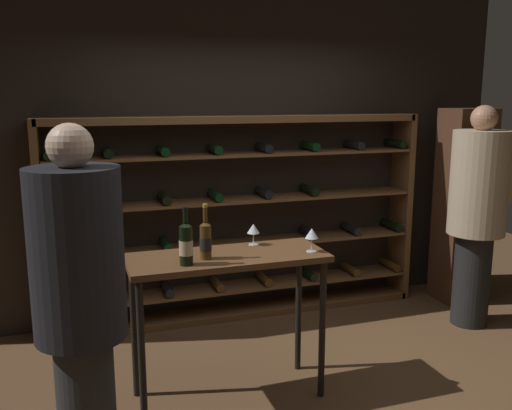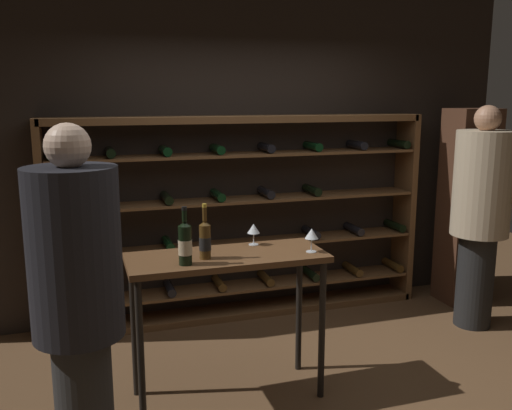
% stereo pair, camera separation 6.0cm
% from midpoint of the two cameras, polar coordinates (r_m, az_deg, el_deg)
% --- Properties ---
extents(ground_plane, '(9.40, 9.40, 0.00)m').
position_cam_midpoint_polar(ground_plane, '(3.98, 4.89, -18.89)').
color(ground_plane, brown).
extents(back_wall, '(5.44, 0.10, 3.00)m').
position_cam_midpoint_polar(back_wall, '(5.08, -2.20, 5.57)').
color(back_wall, black).
rests_on(back_wall, ground).
extents(wine_rack, '(3.41, 0.32, 1.82)m').
position_cam_midpoint_polar(wine_rack, '(4.99, -0.99, -1.40)').
color(wine_rack, brown).
rests_on(wine_rack, ground).
extents(tasting_table, '(1.28, 0.50, 0.99)m').
position_cam_midpoint_polar(tasting_table, '(3.62, -2.52, -7.10)').
color(tasting_table, brown).
rests_on(tasting_table, ground).
extents(person_bystander_red_print, '(0.48, 0.48, 1.92)m').
position_cam_midpoint_polar(person_bystander_red_print, '(5.10, 22.43, -0.30)').
color(person_bystander_red_print, black).
rests_on(person_bystander_red_print, ground).
extents(person_guest_plum_blouse, '(0.46, 0.46, 1.87)m').
position_cam_midpoint_polar(person_guest_plum_blouse, '(2.94, -17.37, -8.53)').
color(person_guest_plum_blouse, '#292929').
rests_on(person_guest_plum_blouse, ground).
extents(display_cabinet, '(0.44, 0.36, 1.88)m').
position_cam_midpoint_polar(display_cabinet, '(5.73, 21.13, -0.19)').
color(display_cabinet, '#4C2D1E').
rests_on(display_cabinet, ground).
extents(wine_bottle_gold_foil, '(0.08, 0.08, 0.35)m').
position_cam_midpoint_polar(wine_bottle_gold_foil, '(3.47, -4.78, -3.56)').
color(wine_bottle_gold_foil, '#4C3314').
rests_on(wine_bottle_gold_foil, tasting_table).
extents(wine_bottle_amber_reserve, '(0.08, 0.08, 0.36)m').
position_cam_midpoint_polar(wine_bottle_amber_reserve, '(3.36, -6.80, -3.92)').
color(wine_bottle_amber_reserve, black).
rests_on(wine_bottle_amber_reserve, tasting_table).
extents(wine_glass_stemmed_left, '(0.09, 0.09, 0.16)m').
position_cam_midpoint_polar(wine_glass_stemmed_left, '(3.63, 6.21, -3.04)').
color(wine_glass_stemmed_left, silver).
rests_on(wine_glass_stemmed_left, tasting_table).
extents(wine_glass_stemmed_center, '(0.09, 0.09, 0.15)m').
position_cam_midpoint_polar(wine_glass_stemmed_center, '(3.78, 0.20, -2.53)').
color(wine_glass_stemmed_center, silver).
rests_on(wine_glass_stemmed_center, tasting_table).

